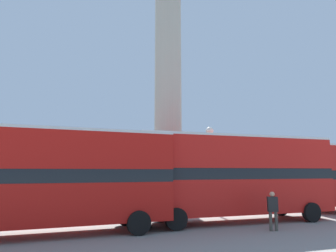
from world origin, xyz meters
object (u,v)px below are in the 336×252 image
bus_a (48,176)px  bus_b (235,174)px  equestrian_statue (47,185)px  pedestrian_near_lamp (273,209)px  street_lamp (210,157)px  monument_column (168,110)px

bus_a → bus_b: size_ratio=0.96×
bus_a → equestrian_statue: (-0.15, 11.88, -0.88)m
pedestrian_near_lamp → street_lamp: bearing=-71.2°
pedestrian_near_lamp → equestrian_statue: bearing=-34.1°
monument_column → street_lamp: bearing=-61.7°
monument_column → street_lamp: (1.74, -3.22, -3.67)m
monument_column → pedestrian_near_lamp: size_ratio=12.05×
street_lamp → pedestrian_near_lamp: size_ratio=3.25×
street_lamp → pedestrian_near_lamp: 6.79m
bus_a → equestrian_statue: equestrian_statue is taller
monument_column → bus_a: (-8.10, -6.97, -4.81)m
monument_column → bus_b: (1.17, -6.87, -4.77)m
equestrian_statue → pedestrian_near_lamp: size_ratio=3.37×
monument_column → bus_b: bearing=-80.4°
bus_b → equestrian_statue: 15.11m
monument_column → bus_a: monument_column is taller
bus_a → monument_column: bearing=41.2°
bus_a → bus_b: bus_b is taller
bus_a → pedestrian_near_lamp: bearing=-14.4°
bus_b → monument_column: bearing=103.0°
monument_column → bus_b: 8.44m
street_lamp → equestrian_statue: bearing=140.9°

